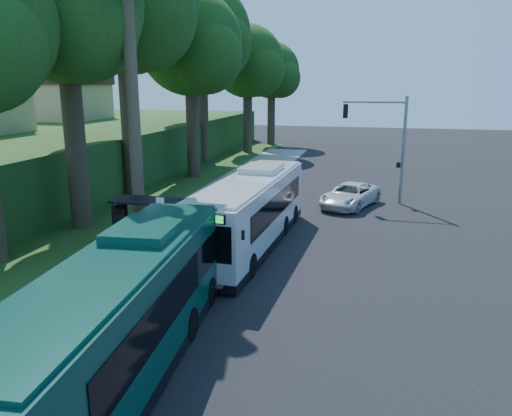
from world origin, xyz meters
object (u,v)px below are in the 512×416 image
(bus_shelter, at_px, (144,214))
(pickup, at_px, (350,195))
(white_bus, at_px, (251,210))
(teal_bus, at_px, (122,313))

(bus_shelter, height_order, pickup, bus_shelter)
(bus_shelter, relative_size, pickup, 0.59)
(white_bus, height_order, pickup, white_bus)
(teal_bus, bearing_deg, white_bus, 82.28)
(pickup, bearing_deg, white_bus, -95.59)
(pickup, bearing_deg, teal_bus, -83.76)
(teal_bus, bearing_deg, pickup, 72.05)
(teal_bus, xyz_separation_m, pickup, (4.73, 20.95, -1.06))
(bus_shelter, height_order, white_bus, white_bus)
(bus_shelter, distance_m, white_bus, 5.09)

